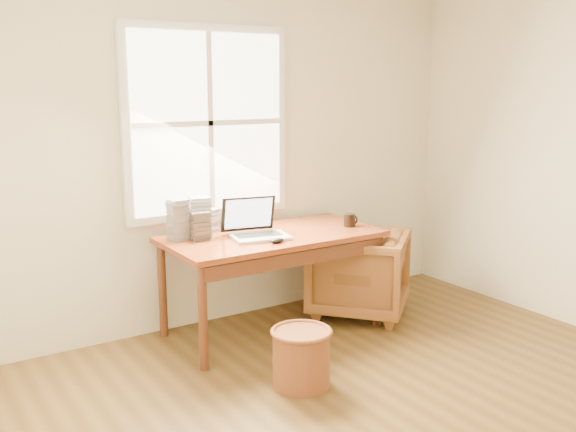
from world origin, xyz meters
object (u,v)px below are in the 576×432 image
armchair (358,273)px  cd_stack_a (200,217)px  desk (273,236)px  coffee_mug (350,220)px  laptop (260,217)px  wicker_stool (301,359)px

armchair → cd_stack_a: (-1.25, 0.28, 0.55)m
desk → coffee_mug: size_ratio=16.13×
laptop → cd_stack_a: size_ratio=1.55×
desk → laptop: size_ratio=3.59×
desk → cd_stack_a: (-0.48, 0.21, 0.16)m
cd_stack_a → wicker_stool: bearing=-82.2°
wicker_stool → desk: bearing=69.0°
armchair → laptop: laptop is taller
laptop → desk: bearing=39.4°
desk → armchair: bearing=-5.3°
cd_stack_a → laptop: bearing=-40.8°
desk → cd_stack_a: size_ratio=5.56×
coffee_mug → armchair: bearing=2.5°
desk → armchair: (0.76, -0.07, -0.39)m
laptop → coffee_mug: laptop is taller
coffee_mug → cd_stack_a: (-1.12, 0.33, 0.09)m
laptop → cd_stack_a: bearing=151.4°
wicker_stool → coffee_mug: 1.38m
cd_stack_a → desk: bearing=-23.7°
wicker_stool → laptop: 1.10m
wicker_stool → cd_stack_a: cd_stack_a is taller
armchair → cd_stack_a: bearing=-53.2°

